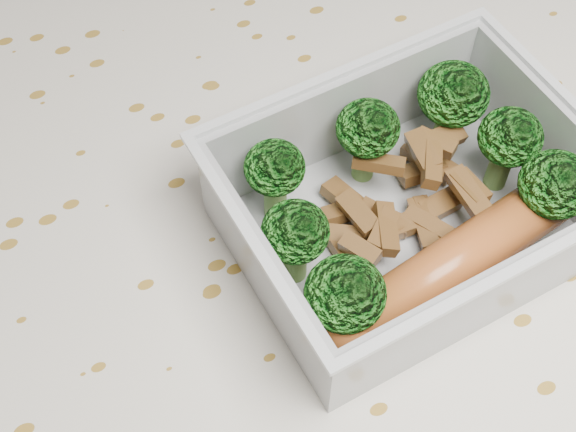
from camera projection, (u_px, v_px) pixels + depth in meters
name	position (u px, v px, depth m)	size (l,w,h in m)	color
dining_table	(306.00, 323.00, 0.50)	(1.40, 0.90, 0.75)	brown
tablecloth	(308.00, 284.00, 0.45)	(1.46, 0.96, 0.19)	silver
lunch_container	(408.00, 211.00, 0.41)	(0.19, 0.16, 0.06)	silver
broccoli_florets	(412.00, 177.00, 0.40)	(0.16, 0.12, 0.05)	#608C3F
meat_pile	(405.00, 200.00, 0.42)	(0.09, 0.07, 0.03)	brown
sausage	(458.00, 261.00, 0.39)	(0.16, 0.05, 0.03)	#B15825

